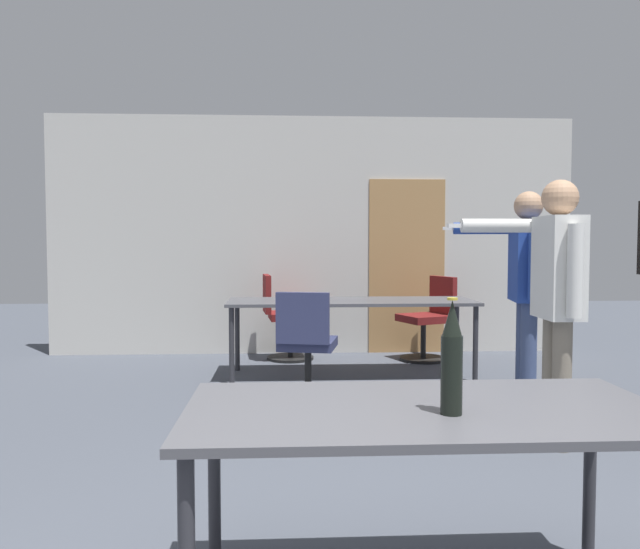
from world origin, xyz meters
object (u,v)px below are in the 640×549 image
(person_far_watching, at_px, (525,275))
(person_center_tall, at_px, (556,284))
(office_chair_far_right, at_px, (283,319))
(beer_bottle, at_px, (452,359))
(office_chair_side_rolled, at_px, (429,321))
(office_chair_mid_tucked, at_px, (306,348))

(person_far_watching, height_order, person_center_tall, person_far_watching)
(office_chair_far_right, height_order, beer_bottle, beer_bottle)
(person_far_watching, xyz_separation_m, office_chair_far_right, (-1.97, 1.98, -0.59))
(office_chair_side_rolled, bearing_deg, person_center_tall, 160.46)
(office_chair_far_right, xyz_separation_m, beer_bottle, (0.58, -4.93, 0.48))
(office_chair_far_right, bearing_deg, person_far_watching, 38.29)
(office_chair_mid_tucked, bearing_deg, person_center_tall, -29.60)
(person_far_watching, xyz_separation_m, office_chair_side_rolled, (-0.35, 1.89, -0.61))
(person_far_watching, relative_size, office_chair_side_rolled, 1.86)
(office_chair_side_rolled, height_order, beer_bottle, beer_bottle)
(person_center_tall, height_order, office_chair_far_right, person_center_tall)
(office_chair_far_right, distance_m, office_chair_side_rolled, 1.63)
(person_far_watching, distance_m, office_chair_far_right, 2.86)
(person_far_watching, height_order, office_chair_side_rolled, person_far_watching)
(office_chair_side_rolled, distance_m, beer_bottle, 4.97)
(person_center_tall, bearing_deg, office_chair_side_rolled, 3.89)
(person_far_watching, bearing_deg, office_chair_mid_tucked, 90.57)
(person_far_watching, xyz_separation_m, office_chair_mid_tucked, (-1.77, 0.28, -0.63))
(office_chair_mid_tucked, relative_size, beer_bottle, 2.35)
(person_center_tall, xyz_separation_m, beer_bottle, (-1.17, -1.87, -0.12))
(office_chair_far_right, distance_m, beer_bottle, 4.99)
(person_center_tall, distance_m, office_chair_side_rolled, 3.03)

